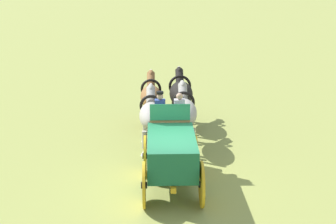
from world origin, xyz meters
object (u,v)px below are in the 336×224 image
object	(u,v)px
draft_horse_lead_off	(181,94)
draft_horse_rear_near	(151,115)
draft_horse_rear_off	(185,113)
draft_horse_lead_near	(151,97)
show_wagon	(171,151)

from	to	relation	value
draft_horse_lead_off	draft_horse_rear_near	bearing A→B (deg)	157.03
draft_horse_rear_near	draft_horse_rear_off	size ratio (longest dim) A/B	0.98
draft_horse_rear_off	draft_horse_lead_off	distance (m)	2.59
draft_horse_rear_near	draft_horse_lead_near	world-z (taller)	draft_horse_lead_near
show_wagon	draft_horse_rear_off	size ratio (longest dim) A/B	1.81
draft_horse_rear_off	draft_horse_lead_off	xyz separation A→B (m)	(2.58, 0.17, 0.04)
show_wagon	draft_horse_lead_off	bearing A→B (deg)	-2.23
show_wagon	draft_horse_lead_off	size ratio (longest dim) A/B	1.90
show_wagon	draft_horse_lead_near	bearing A→B (deg)	9.77
draft_horse_lead_near	draft_horse_lead_off	xyz separation A→B (m)	(0.07, -1.30, 0.12)
draft_horse_rear_near	show_wagon	bearing A→B (deg)	-165.98
draft_horse_rear_near	draft_horse_lead_off	world-z (taller)	draft_horse_lead_off
draft_horse_rear_off	draft_horse_lead_near	bearing A→B (deg)	30.34
show_wagon	draft_horse_rear_off	distance (m)	3.65
draft_horse_rear_near	draft_horse_lead_near	bearing A→B (deg)	3.78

